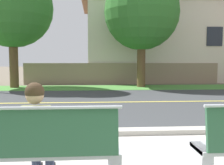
{
  "coord_description": "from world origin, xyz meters",
  "views": [
    {
      "loc": [
        -0.76,
        -2.73,
        1.49
      ],
      "look_at": [
        -0.37,
        3.25,
        1.0
      ],
      "focal_mm": 40.82,
      "sensor_mm": 36.0,
      "label": 1
    }
  ],
  "objects_px": {
    "seated_person_olive": "(37,129)",
    "shade_tree_left": "(144,6)",
    "bench_left": "(34,151)",
    "shade_tree_far_left": "(14,0)"
  },
  "relations": [
    {
      "from": "bench_left",
      "to": "shade_tree_far_left",
      "type": "height_order",
      "value": "shade_tree_far_left"
    },
    {
      "from": "shade_tree_far_left",
      "to": "shade_tree_left",
      "type": "relative_size",
      "value": 1.05
    },
    {
      "from": "bench_left",
      "to": "seated_person_olive",
      "type": "height_order",
      "value": "seated_person_olive"
    },
    {
      "from": "seated_person_olive",
      "to": "shade_tree_left",
      "type": "distance_m",
      "value": 12.85
    },
    {
      "from": "bench_left",
      "to": "shade_tree_left",
      "type": "xyz_separation_m",
      "value": [
        3.55,
        11.86,
        4.2
      ]
    },
    {
      "from": "bench_left",
      "to": "shade_tree_left",
      "type": "height_order",
      "value": "shade_tree_left"
    },
    {
      "from": "seated_person_olive",
      "to": "shade_tree_left",
      "type": "height_order",
      "value": "shade_tree_left"
    },
    {
      "from": "bench_left",
      "to": "shade_tree_left",
      "type": "bearing_deg",
      "value": 73.34
    },
    {
      "from": "seated_person_olive",
      "to": "shade_tree_left",
      "type": "relative_size",
      "value": 0.17
    },
    {
      "from": "bench_left",
      "to": "seated_person_olive",
      "type": "xyz_separation_m",
      "value": [
        0.01,
        0.17,
        0.21
      ]
    }
  ]
}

